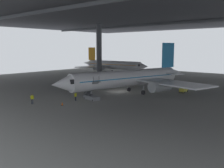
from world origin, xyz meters
TOP-DOWN VIEW (x-y plane):
  - ground_plane at (0.00, 0.00)m, footprint 110.00×110.00m
  - hangar_structure at (-0.10, 13.75)m, footprint 121.00×99.00m
  - airplane_main at (3.45, -0.95)m, footprint 32.83×33.41m
  - boarding_stairs at (1.76, -10.19)m, footprint 4.25×2.31m
  - crew_worker_near_nose at (-3.14, -19.61)m, footprint 0.35×0.51m
  - crew_worker_by_stairs at (0.38, -12.95)m, footprint 0.26×0.55m
  - airplane_distant at (-28.09, 30.44)m, footprint 30.01×29.03m
  - traffic_cone_orange at (1.50, -16.88)m, footprint 0.36×0.36m
  - baggage_tug at (11.25, 8.33)m, footprint 1.41×2.28m

SIDE VIEW (x-z plane):
  - ground_plane at x=0.00m, z-range 0.00..0.00m
  - traffic_cone_orange at x=1.50m, z-range -0.01..0.59m
  - baggage_tug at x=11.25m, z-range 0.08..0.98m
  - boarding_stairs at x=1.76m, z-range -1.53..2.97m
  - crew_worker_by_stairs at x=0.38m, z-range 0.11..1.70m
  - crew_worker_near_nose at x=-3.14m, z-range 0.13..1.88m
  - airplane_distant at x=-28.09m, z-range -1.72..7.96m
  - airplane_main at x=3.45m, z-range -2.04..8.65m
  - hangar_structure at x=-0.10m, z-range 8.69..27.35m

